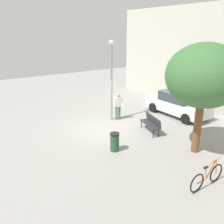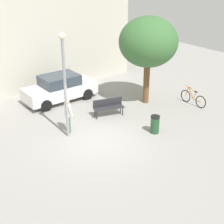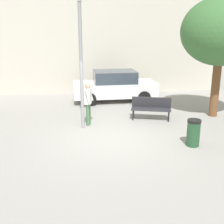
{
  "view_description": "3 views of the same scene",
  "coord_description": "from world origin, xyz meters",
  "px_view_note": "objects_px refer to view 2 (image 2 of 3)",
  "views": [
    {
      "loc": [
        10.68,
        -6.51,
        5.31
      ],
      "look_at": [
        0.62,
        0.29,
        1.12
      ],
      "focal_mm": 38.37,
      "sensor_mm": 36.0,
      "label": 1
    },
    {
      "loc": [
        -6.99,
        -10.45,
        7.29
      ],
      "look_at": [
        0.88,
        0.3,
        1.1
      ],
      "focal_mm": 51.23,
      "sensor_mm": 36.0,
      "label": 2
    },
    {
      "loc": [
        -1.07,
        -9.08,
        3.67
      ],
      "look_at": [
        -0.02,
        -0.43,
        1.09
      ],
      "focal_mm": 46.23,
      "sensor_mm": 36.0,
      "label": 3
    }
  ],
  "objects_px": {
    "person_by_lamppost": "(68,113)",
    "park_bench": "(108,106)",
    "lamppost": "(65,79)",
    "bicycle_orange": "(193,98)",
    "parked_car_white": "(60,88)",
    "trash_bin": "(155,124)",
    "plaza_tree": "(148,42)"
  },
  "relations": [
    {
      "from": "person_by_lamppost",
      "to": "park_bench",
      "type": "distance_m",
      "value": 2.64
    },
    {
      "from": "lamppost",
      "to": "bicycle_orange",
      "type": "bearing_deg",
      "value": -7.35
    },
    {
      "from": "lamppost",
      "to": "person_by_lamppost",
      "type": "distance_m",
      "value": 1.88
    },
    {
      "from": "lamppost",
      "to": "parked_car_white",
      "type": "xyz_separation_m",
      "value": [
        1.73,
        4.0,
        -2.03
      ]
    },
    {
      "from": "park_bench",
      "to": "trash_bin",
      "type": "height_order",
      "value": "park_bench"
    },
    {
      "from": "lamppost",
      "to": "park_bench",
      "type": "distance_m",
      "value": 3.68
    },
    {
      "from": "bicycle_orange",
      "to": "person_by_lamppost",
      "type": "bearing_deg",
      "value": 169.88
    },
    {
      "from": "bicycle_orange",
      "to": "lamppost",
      "type": "bearing_deg",
      "value": 172.65
    },
    {
      "from": "trash_bin",
      "to": "lamppost",
      "type": "bearing_deg",
      "value": 148.17
    },
    {
      "from": "lamppost",
      "to": "park_bench",
      "type": "xyz_separation_m",
      "value": [
        2.81,
        0.71,
        -2.26
      ]
    },
    {
      "from": "trash_bin",
      "to": "bicycle_orange",
      "type": "bearing_deg",
      "value": 16.28
    },
    {
      "from": "plaza_tree",
      "to": "parked_car_white",
      "type": "height_order",
      "value": "plaza_tree"
    },
    {
      "from": "parked_car_white",
      "to": "bicycle_orange",
      "type": "bearing_deg",
      "value": -40.71
    },
    {
      "from": "person_by_lamppost",
      "to": "trash_bin",
      "type": "bearing_deg",
      "value": -37.48
    },
    {
      "from": "park_bench",
      "to": "plaza_tree",
      "type": "distance_m",
      "value": 4.04
    },
    {
      "from": "plaza_tree",
      "to": "parked_car_white",
      "type": "bearing_deg",
      "value": 140.97
    },
    {
      "from": "lamppost",
      "to": "park_bench",
      "type": "height_order",
      "value": "lamppost"
    },
    {
      "from": "plaza_tree",
      "to": "bicycle_orange",
      "type": "height_order",
      "value": "plaza_tree"
    },
    {
      "from": "park_bench",
      "to": "bicycle_orange",
      "type": "distance_m",
      "value": 4.98
    },
    {
      "from": "park_bench",
      "to": "trash_bin",
      "type": "bearing_deg",
      "value": -77.23
    },
    {
      "from": "parked_car_white",
      "to": "park_bench",
      "type": "bearing_deg",
      "value": -71.74
    },
    {
      "from": "person_by_lamppost",
      "to": "parked_car_white",
      "type": "xyz_separation_m",
      "value": [
        1.5,
        3.67,
        -0.19
      ]
    },
    {
      "from": "person_by_lamppost",
      "to": "lamppost",
      "type": "bearing_deg",
      "value": -124.57
    },
    {
      "from": "bicycle_orange",
      "to": "parked_car_white",
      "type": "height_order",
      "value": "parked_car_white"
    },
    {
      "from": "person_by_lamppost",
      "to": "bicycle_orange",
      "type": "height_order",
      "value": "person_by_lamppost"
    },
    {
      "from": "person_by_lamppost",
      "to": "parked_car_white",
      "type": "bearing_deg",
      "value": 67.79
    },
    {
      "from": "lamppost",
      "to": "parked_car_white",
      "type": "distance_m",
      "value": 4.81
    },
    {
      "from": "lamppost",
      "to": "plaza_tree",
      "type": "bearing_deg",
      "value": 8.94
    },
    {
      "from": "park_bench",
      "to": "plaza_tree",
      "type": "bearing_deg",
      "value": 3.37
    },
    {
      "from": "park_bench",
      "to": "trash_bin",
      "type": "relative_size",
      "value": 1.91
    },
    {
      "from": "person_by_lamppost",
      "to": "park_bench",
      "type": "height_order",
      "value": "person_by_lamppost"
    },
    {
      "from": "parked_car_white",
      "to": "trash_bin",
      "type": "distance_m",
      "value": 6.4
    }
  ]
}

